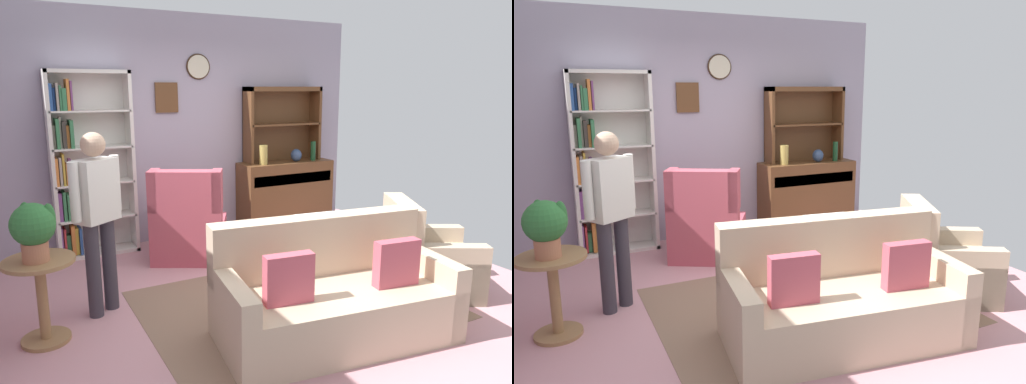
{
  "view_description": "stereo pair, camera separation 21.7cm",
  "coord_description": "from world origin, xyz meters",
  "views": [
    {
      "loc": [
        -1.96,
        -3.67,
        1.91
      ],
      "look_at": [
        0.1,
        0.2,
        0.95
      ],
      "focal_mm": 33.62,
      "sensor_mm": 36.0,
      "label": 1
    },
    {
      "loc": [
        -1.77,
        -3.77,
        1.91
      ],
      "look_at": [
        0.1,
        0.2,
        0.95
      ],
      "focal_mm": 33.62,
      "sensor_mm": 36.0,
      "label": 2
    }
  ],
  "objects": [
    {
      "name": "couch_floral",
      "position": [
        0.19,
        -0.9,
        0.31
      ],
      "size": [
        1.9,
        1.09,
        0.9
      ],
      "color": "#C6AD8E",
      "rests_on": "ground_plane"
    },
    {
      "name": "person_reading",
      "position": [
        -1.31,
        0.35,
        0.91
      ],
      "size": [
        0.48,
        0.35,
        1.56
      ],
      "color": "#38333D",
      "rests_on": "ground_plane"
    },
    {
      "name": "sideboard",
      "position": [
        1.44,
        1.86,
        0.51
      ],
      "size": [
        1.3,
        0.45,
        0.92
      ],
      "color": "brown",
      "rests_on": "ground_plane"
    },
    {
      "name": "bottle_wine",
      "position": [
        1.83,
        1.77,
        1.05
      ],
      "size": [
        0.07,
        0.07,
        0.26
      ],
      "primitive_type": "cylinder",
      "color": "#194223",
      "rests_on": "sideboard"
    },
    {
      "name": "vase_round",
      "position": [
        1.57,
        1.79,
        1.01
      ],
      "size": [
        0.15,
        0.15,
        0.17
      ],
      "primitive_type": "ellipsoid",
      "color": "#33476B",
      "rests_on": "sideboard"
    },
    {
      "name": "book_stack",
      "position": [
        0.45,
        -0.25,
        0.45
      ],
      "size": [
        0.21,
        0.14,
        0.06
      ],
      "color": "#723F7F",
      "rests_on": "coffee_table"
    },
    {
      "name": "vase_tall",
      "position": [
        1.05,
        1.78,
        1.05
      ],
      "size": [
        0.11,
        0.11,
        0.25
      ],
      "primitive_type": "cylinder",
      "color": "tan",
      "rests_on": "sideboard"
    },
    {
      "name": "wall_back",
      "position": [
        0.0,
        2.13,
        1.41
      ],
      "size": [
        5.0,
        0.09,
        2.8
      ],
      "color": "#A399AD",
      "rests_on": "ground_plane"
    },
    {
      "name": "area_rug",
      "position": [
        0.2,
        -0.3,
        0.0
      ],
      "size": [
        2.6,
        1.95,
        0.01
      ],
      "primitive_type": "cube",
      "color": "#846651",
      "rests_on": "ground_plane"
    },
    {
      "name": "potted_plant_large",
      "position": [
        -1.82,
        0.02,
        0.92
      ],
      "size": [
        0.32,
        0.32,
        0.44
      ],
      "color": "#AD6B4C",
      "rests_on": "plant_stand"
    },
    {
      "name": "sideboard_hutch",
      "position": [
        1.44,
        1.97,
        1.56
      ],
      "size": [
        1.1,
        0.26,
        1.0
      ],
      "color": "brown",
      "rests_on": "sideboard"
    },
    {
      "name": "wingback_chair",
      "position": [
        -0.19,
        1.26,
        0.38
      ],
      "size": [
        1.07,
        1.07,
        1.05
      ],
      "color": "#B74C5B",
      "rests_on": "ground_plane"
    },
    {
      "name": "armchair_floral",
      "position": [
        1.5,
        -0.63,
        0.29
      ],
      "size": [
        1.04,
        1.03,
        0.88
      ],
      "color": "#C6AD8E",
      "rests_on": "ground_plane"
    },
    {
      "name": "ground_plane",
      "position": [
        0.0,
        0.0,
        -0.01
      ],
      "size": [
        5.4,
        4.6,
        0.02
      ],
      "primitive_type": "cube",
      "color": "#C68C93"
    },
    {
      "name": "coffee_table",
      "position": [
        0.39,
        -0.18,
        0.35
      ],
      "size": [
        0.8,
        0.5,
        0.42
      ],
      "color": "brown",
      "rests_on": "ground_plane"
    },
    {
      "name": "bookshelf",
      "position": [
        -1.16,
        1.94,
        1.04
      ],
      "size": [
        0.9,
        0.3,
        2.1
      ],
      "color": "silver",
      "rests_on": "ground_plane"
    },
    {
      "name": "plant_stand",
      "position": [
        -1.81,
        0.05,
        0.41
      ],
      "size": [
        0.52,
        0.52,
        0.66
      ],
      "color": "#997047",
      "rests_on": "ground_plane"
    }
  ]
}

